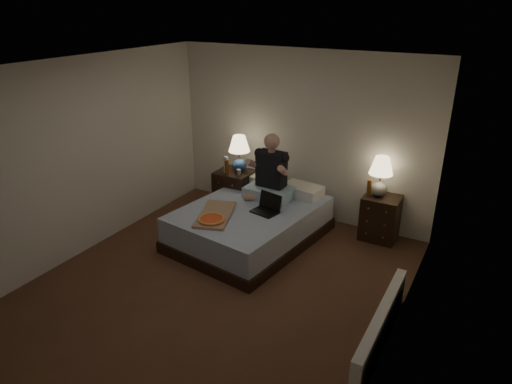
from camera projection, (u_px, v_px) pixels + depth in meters
The scene contains 19 objects.
floor at pixel (219, 284), 5.41m from camera, with size 4.00×4.50×0.00m, color brown.
ceiling at pixel (211, 68), 4.43m from camera, with size 4.00×4.50×0.00m, color white.
wall_back at pixel (301, 136), 6.72m from camera, with size 4.00×2.50×0.00m, color silver.
wall_front at pixel (31, 295), 3.12m from camera, with size 4.00×2.50×0.00m, color silver.
wall_left at pixel (85, 157), 5.82m from camera, with size 4.50×2.50×0.00m, color silver.
wall_right at pixel (404, 229), 4.02m from camera, with size 4.50×2.50×0.00m, color silver.
bed at pixel (250, 224), 6.30m from camera, with size 1.50×2.00×0.50m, color #5272A4.
nightstand_left at pixel (234, 192), 7.09m from camera, with size 0.53×0.47×0.69m, color black.
nightstand_right at pixel (380, 217), 6.33m from camera, with size 0.49×0.44×0.63m, color black.
lamp_left at pixel (239, 154), 6.86m from camera, with size 0.32×0.32×0.56m, color navy, non-canonical shape.
lamp_right at pixel (380, 177), 6.12m from camera, with size 0.32×0.32×0.56m, color gray, non-canonical shape.
water_bottle at pixel (226, 165), 6.87m from camera, with size 0.07×0.07×0.25m, color silver.
soda_can at pixel (239, 173), 6.77m from camera, with size 0.07×0.07×0.10m, color #A3A29E.
beer_bottle_left at pixel (227, 168), 6.78m from camera, with size 0.06×0.06×0.23m, color #592F0C.
beer_bottle_right at pixel (369, 188), 6.20m from camera, with size 0.06×0.06×0.23m, color #61350D.
person at pixel (270, 167), 6.32m from camera, with size 0.66×0.52×0.93m, color black, non-canonical shape.
laptop at pixel (265, 204), 6.00m from camera, with size 0.34×0.28×0.24m, color black, non-canonical shape.
pizza_box at pixel (211, 220), 5.76m from camera, with size 0.40×0.76×0.08m, color tan, non-canonical shape.
radiator at pixel (381, 327), 4.40m from camera, with size 0.10×1.60×0.40m, color white.
Camera 1 is at (2.61, -3.75, 3.12)m, focal length 32.00 mm.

